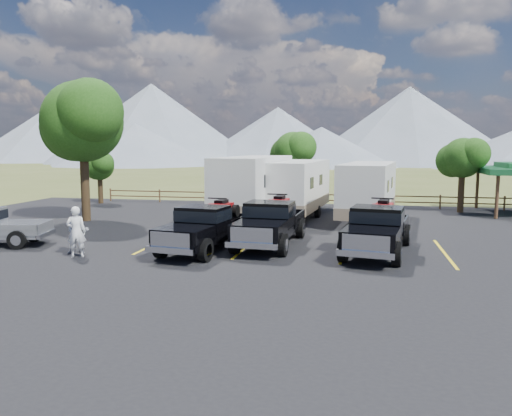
% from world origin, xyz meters
% --- Properties ---
extents(ground, '(320.00, 320.00, 0.00)m').
position_xyz_m(ground, '(0.00, 0.00, 0.00)').
color(ground, '#4D5A26').
rests_on(ground, ground).
extents(asphalt_lot, '(44.00, 34.00, 0.04)m').
position_xyz_m(asphalt_lot, '(0.00, 3.00, 0.02)').
color(asphalt_lot, black).
rests_on(asphalt_lot, ground).
extents(stall_lines, '(12.12, 5.50, 0.01)m').
position_xyz_m(stall_lines, '(0.00, 4.00, 0.04)').
color(stall_lines, yellow).
rests_on(stall_lines, asphalt_lot).
extents(tree_big_nw, '(5.54, 5.18, 7.84)m').
position_xyz_m(tree_big_nw, '(-12.55, 9.03, 5.60)').
color(tree_big_nw, black).
rests_on(tree_big_nw, ground).
extents(tree_ne_a, '(3.11, 2.92, 4.76)m').
position_xyz_m(tree_ne_a, '(8.97, 17.01, 3.48)').
color(tree_ne_a, black).
rests_on(tree_ne_a, ground).
extents(tree_north, '(3.46, 3.24, 5.25)m').
position_xyz_m(tree_north, '(-2.03, 19.02, 3.83)').
color(tree_north, black).
rests_on(tree_north, ground).
extents(tree_nw_small, '(2.59, 2.43, 3.85)m').
position_xyz_m(tree_nw_small, '(-16.02, 17.01, 2.78)').
color(tree_nw_small, black).
rests_on(tree_nw_small, ground).
extents(rail_fence, '(36.12, 0.12, 1.00)m').
position_xyz_m(rail_fence, '(2.00, 18.50, 0.61)').
color(rail_fence, brown).
rests_on(rail_fence, ground).
extents(mountain_range, '(209.00, 71.00, 20.00)m').
position_xyz_m(mountain_range, '(-7.63, 105.98, 7.87)').
color(mountain_range, slate).
rests_on(mountain_range, ground).
extents(rig_left, '(2.74, 6.23, 2.01)m').
position_xyz_m(rig_left, '(-3.51, 2.86, 1.01)').
color(rig_left, black).
rests_on(rig_left, asphalt_lot).
extents(rig_center, '(2.50, 6.38, 2.09)m').
position_xyz_m(rig_center, '(-1.05, 4.33, 1.05)').
color(rig_center, black).
rests_on(rig_center, asphalt_lot).
extents(rig_right, '(2.97, 6.47, 2.08)m').
position_xyz_m(rig_right, '(3.38, 3.61, 1.04)').
color(rig_right, black).
rests_on(rig_right, asphalt_lot).
extents(trailer_left, '(3.37, 10.42, 3.60)m').
position_xyz_m(trailer_left, '(-3.29, 11.35, 1.93)').
color(trailer_left, silver).
rests_on(trailer_left, asphalt_lot).
extents(trailer_center, '(3.30, 9.63, 3.33)m').
position_xyz_m(trailer_center, '(-0.91, 12.60, 1.78)').
color(trailer_center, silver).
rests_on(trailer_center, asphalt_lot).
extents(trailer_right, '(3.44, 9.48, 3.27)m').
position_xyz_m(trailer_right, '(3.13, 11.74, 1.75)').
color(trailer_right, silver).
rests_on(trailer_right, asphalt_lot).
extents(person_a, '(0.83, 0.69, 1.96)m').
position_xyz_m(person_a, '(-7.92, 0.47, 1.02)').
color(person_a, white).
rests_on(person_a, asphalt_lot).
extents(person_b, '(1.08, 1.02, 1.75)m').
position_xyz_m(person_b, '(-8.21, 1.04, 0.92)').
color(person_b, gray).
rests_on(person_b, asphalt_lot).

